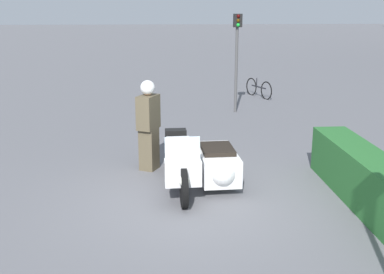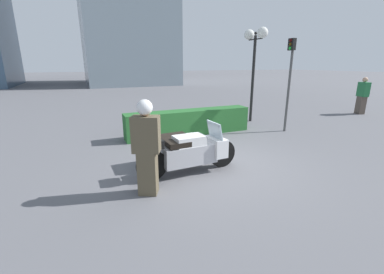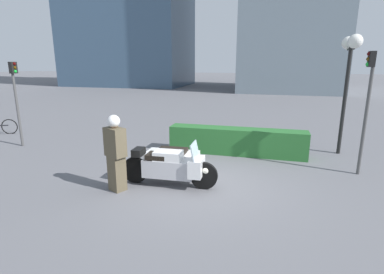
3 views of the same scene
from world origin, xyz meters
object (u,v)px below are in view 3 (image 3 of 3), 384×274
Objects in this scene: officer_rider at (116,151)px; traffic_light_near at (367,96)px; hedge_bush_curbside at (237,141)px; police_motorcycle at (174,163)px; twin_lamp_post at (350,57)px; traffic_light_far at (16,91)px.

traffic_light_near reaches higher than officer_rider.
officer_rider is 0.41× the size of hedge_bush_curbside.
officer_rider reaches higher than police_motorcycle.
officer_rider is at bearing -141.17° from twin_lamp_post.
traffic_light_near reaches higher than traffic_light_far.
twin_lamp_post is 2.23m from traffic_light_near.
traffic_light_near is (3.50, -1.02, 1.75)m from hedge_bush_curbside.
twin_lamp_post is 11.45m from traffic_light_far.
officer_rider is 0.56× the size of traffic_light_near.
traffic_light_far is at bearing -172.31° from hedge_bush_curbside.
hedge_bush_curbside is at bearing 4.95° from traffic_light_far.
hedge_bush_curbside is at bearing -163.97° from twin_lamp_post.
officer_rider is 0.61× the size of traffic_light_far.
traffic_light_far is (-5.37, 2.67, 1.05)m from officer_rider.
traffic_light_near is at bearing 17.58° from police_motorcycle.
traffic_light_far reaches higher than officer_rider.
traffic_light_far is (-11.32, -0.04, -0.16)m from traffic_light_near.
traffic_light_near is (5.95, 2.71, 1.21)m from officer_rider.
twin_lamp_post is at bearing 155.18° from officer_rider.
police_motorcycle is at bearing -115.54° from hedge_bush_curbside.
police_motorcycle is 0.75× the size of traffic_light_near.
traffic_light_near is 11.33m from traffic_light_far.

